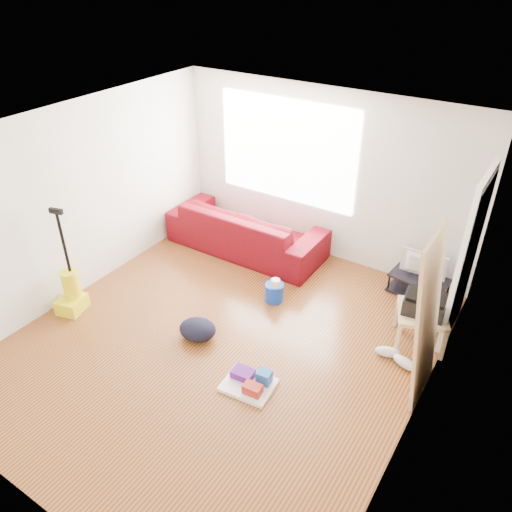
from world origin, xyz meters
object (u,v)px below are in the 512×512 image
Objects in this scene: sofa at (246,249)px; backpack at (198,337)px; tv_stand at (418,285)px; vacuum at (71,292)px; side_table at (422,317)px; bucket at (274,300)px; cleaning_tray at (250,382)px.

sofa is 2.14m from backpack.
tv_stand is 4.57m from vacuum.
backpack is 1.78m from vacuum.
side_table is 2.84× the size of bucket.
tv_stand is (2.61, 0.27, 0.15)m from sofa.
vacuum is at bearing -155.56° from side_table.
side_table reaches higher than tv_stand.
bucket is (-1.86, -0.22, -0.38)m from side_table.
bucket is at bearing 21.91° from vacuum.
vacuum is at bearing -177.41° from cleaning_tray.
sofa is 1.38m from bucket.
sofa reaches higher than tv_stand.
backpack is at bearing 161.99° from cleaning_tray.
bucket is at bearing 139.41° from sofa.
side_table is at bearing 6.66° from bucket.
side_table is 0.50× the size of vacuum.
sofa reaches higher than backpack.
cleaning_tray reaches higher than bucket.
backpack is at bearing 107.99° from sofa.
tv_stand is 1.36× the size of cleaning_tray.
bucket and backpack have the same top height.
bucket is (1.05, -0.90, 0.00)m from sofa.
vacuum reaches higher than side_table.
cleaning_tray is at bearing 124.68° from sofa.
sofa is 3.01m from side_table.
tv_stand is 2.80m from cleaning_tray.
side_table is (0.30, -0.95, 0.23)m from tv_stand.
bucket is at bearing -137.56° from tv_stand.
tv_stand reaches higher than bucket.
tv_stand is at bearing 107.53° from side_table.
vacuum is (-1.70, -0.43, 0.27)m from backpack.
vacuum reaches higher than bucket.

